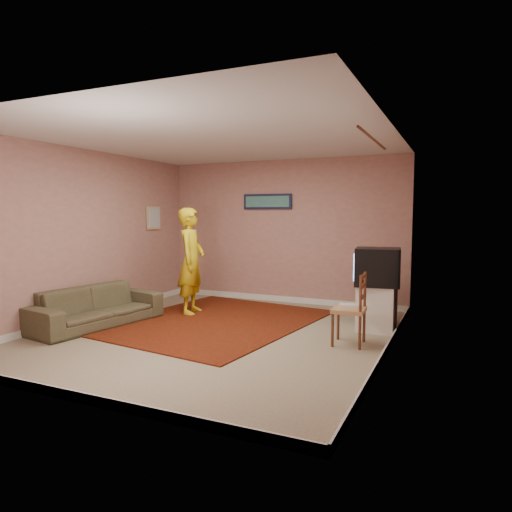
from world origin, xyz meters
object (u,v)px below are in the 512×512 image
at_px(crt_tv, 377,267).
at_px(sofa, 96,307).
at_px(chair_a, 371,287).
at_px(person, 191,261).
at_px(chair_b, 349,301).
at_px(tv_cabinet, 377,308).

relative_size(crt_tv, sofa, 0.34).
relative_size(chair_a, sofa, 0.24).
height_order(crt_tv, sofa, crt_tv).
height_order(crt_tv, person, person).
xyz_separation_m(crt_tv, chair_b, (-0.20, -0.83, -0.35)).
distance_m(tv_cabinet, sofa, 4.00).
bearing_deg(chair_a, crt_tv, -77.43).
height_order(crt_tv, chair_b, crt_tv).
bearing_deg(tv_cabinet, sofa, -159.49).
height_order(tv_cabinet, crt_tv, crt_tv).
relative_size(chair_b, person, 0.28).
relative_size(tv_cabinet, chair_b, 1.30).
distance_m(chair_b, person, 2.86).
bearing_deg(person, crt_tv, -100.74).
xyz_separation_m(chair_a, chair_b, (-0.02, -1.37, 0.02)).
height_order(chair_a, person, person).
bearing_deg(sofa, person, -22.82).
height_order(chair_b, sofa, chair_b).
height_order(tv_cabinet, sofa, tv_cabinet).
height_order(chair_a, chair_b, chair_b).
height_order(tv_cabinet, person, person).
bearing_deg(tv_cabinet, chair_b, -103.60).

